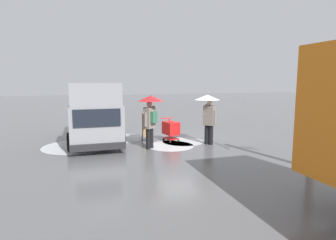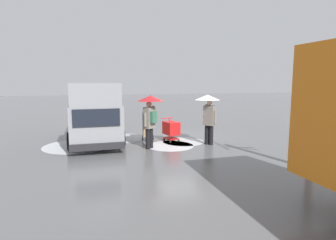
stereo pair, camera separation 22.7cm
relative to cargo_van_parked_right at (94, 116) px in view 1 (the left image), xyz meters
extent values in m
plane|color=#5B5B5E|center=(-3.53, 0.19, -1.18)|extent=(90.00, 90.00, 0.00)
cylinder|color=silver|center=(-2.94, 1.65, -1.18)|extent=(1.96, 1.96, 0.01)
cylinder|color=#ADAFB5|center=(-3.75, 1.03, -1.18)|extent=(1.84, 1.84, 0.01)
cylinder|color=silver|center=(0.76, 0.62, -1.18)|extent=(2.80, 2.80, 0.01)
cylinder|color=#999BA0|center=(-1.20, -0.51, -1.18)|extent=(2.28, 2.28, 0.01)
cube|color=gray|center=(0.00, -0.26, -0.12)|extent=(1.97, 5.21, 1.40)
cube|color=gray|center=(0.00, 1.64, 1.00)|extent=(1.84, 1.41, 0.84)
cube|color=black|center=(0.01, 2.36, 0.20)|extent=(1.66, 0.06, 0.63)
cube|color=#232326|center=(0.01, 2.40, -0.86)|extent=(1.96, 0.17, 0.24)
cylinder|color=black|center=(-0.98, 1.35, -0.82)|extent=(0.24, 0.72, 0.72)
cylinder|color=black|center=(0.98, 1.35, -0.82)|extent=(0.24, 0.72, 0.72)
cylinder|color=black|center=(-0.99, -1.87, -0.82)|extent=(0.24, 0.72, 0.72)
cylinder|color=black|center=(0.97, -1.88, -0.82)|extent=(0.24, 0.72, 0.72)
cube|color=red|center=(-3.24, 0.83, -0.58)|extent=(0.66, 0.85, 0.56)
cube|color=red|center=(-3.24, 0.83, -1.04)|extent=(0.59, 0.76, 0.04)
cylinder|color=red|center=(-3.16, 0.41, -0.18)|extent=(0.58, 0.15, 0.04)
sphere|color=black|center=(-3.50, 1.08, -1.13)|extent=(0.10, 0.10, 0.10)
sphere|color=black|center=(-3.10, 1.16, -1.13)|extent=(0.10, 0.10, 0.10)
sphere|color=black|center=(-3.38, 0.49, -1.13)|extent=(0.10, 0.10, 0.10)
sphere|color=black|center=(-2.98, 0.57, -1.13)|extent=(0.10, 0.10, 0.10)
cylinder|color=red|center=(-3.18, 0.94, -0.48)|extent=(0.12, 0.29, 0.69)
cube|color=#515156|center=(-2.26, 0.45, -0.96)|extent=(0.60, 0.69, 0.03)
cylinder|color=#515156|center=(-2.53, 0.20, -0.41)|extent=(0.04, 0.04, 1.10)
cylinder|color=#515156|center=(-2.10, 0.11, -0.41)|extent=(0.04, 0.04, 1.10)
cylinder|color=black|center=(-2.55, 0.21, -1.08)|extent=(0.09, 0.21, 0.20)
cylinder|color=black|center=(-2.09, 0.11, -1.08)|extent=(0.09, 0.21, 0.20)
cube|color=#A37F51|center=(-2.26, 0.45, -0.77)|extent=(0.48, 0.54, 0.37)
cube|color=tan|center=(-2.26, 0.45, -0.41)|extent=(0.48, 0.55, 0.36)
cube|color=tan|center=(-2.26, 0.45, -0.07)|extent=(0.51, 0.60, 0.32)
cylinder|color=black|center=(-4.67, 1.93, -0.77)|extent=(0.18, 0.18, 0.82)
cylinder|color=black|center=(-4.54, 1.77, -0.77)|extent=(0.18, 0.18, 0.82)
cube|color=slate|center=(-4.61, 1.85, 0.06)|extent=(0.50, 0.52, 0.84)
sphere|color=beige|center=(-4.61, 1.85, 0.60)|extent=(0.22, 0.22, 0.22)
cylinder|color=slate|center=(-4.78, 2.05, 0.01)|extent=(0.10, 0.10, 0.55)
cylinder|color=slate|center=(-4.47, 1.73, 0.28)|extent=(0.29, 0.27, 0.50)
cylinder|color=#333338|center=(-4.54, 1.77, 0.44)|extent=(0.02, 0.02, 0.86)
cone|color=white|center=(-4.54, 1.77, 0.82)|extent=(1.04, 1.04, 0.22)
sphere|color=#333338|center=(-4.54, 1.77, 0.95)|extent=(0.04, 0.04, 0.04)
cube|color=#33664C|center=(-4.76, 1.72, 0.10)|extent=(0.32, 0.33, 0.44)
cylinder|color=black|center=(-1.94, 1.93, -0.77)|extent=(0.18, 0.18, 0.82)
cylinder|color=black|center=(-2.10, 1.80, -0.77)|extent=(0.18, 0.18, 0.82)
cube|color=slate|center=(-2.02, 1.87, 0.06)|extent=(0.52, 0.50, 0.84)
sphere|color=tan|center=(-2.02, 1.87, 0.60)|extent=(0.22, 0.22, 0.22)
cylinder|color=slate|center=(-1.82, 2.03, 0.01)|extent=(0.10, 0.10, 0.55)
cylinder|color=slate|center=(-2.14, 1.73, 0.28)|extent=(0.27, 0.29, 0.50)
cylinder|color=#333338|center=(-2.10, 1.80, 0.44)|extent=(0.02, 0.02, 0.86)
cone|color=red|center=(-2.10, 1.80, 0.82)|extent=(1.04, 1.04, 0.22)
sphere|color=#333338|center=(-2.10, 1.80, 0.95)|extent=(0.04, 0.04, 0.04)
cube|color=#33664C|center=(-2.15, 2.02, 0.10)|extent=(0.33, 0.32, 0.44)
cylinder|color=#423323|center=(-6.22, 5.80, 0.42)|extent=(0.24, 0.24, 3.20)
cylinder|color=#423323|center=(-5.90, 5.66, 1.90)|extent=(0.39, 0.72, 0.89)
cylinder|color=#423323|center=(-6.47, 6.16, 1.84)|extent=(0.82, 0.60, 0.83)
cylinder|color=#423323|center=(-6.59, 5.81, 1.19)|extent=(0.10, 0.81, 0.98)
camera|label=1|loc=(0.52, 12.56, 1.49)|focal=30.05mm
camera|label=2|loc=(0.30, 12.62, 1.49)|focal=30.05mm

